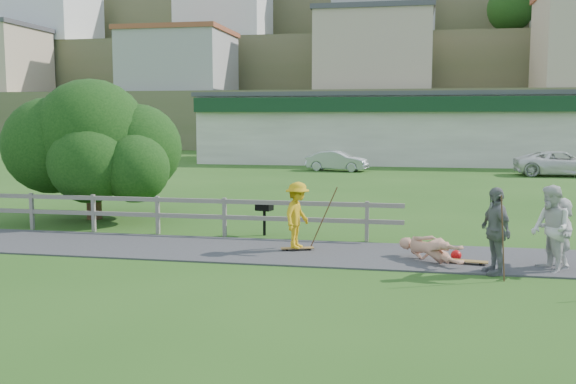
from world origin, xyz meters
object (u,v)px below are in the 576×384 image
Objects in this scene: skater_fallen at (431,249)px; spectator_b at (495,231)px; skater_rider at (297,219)px; spectator_a at (551,229)px; bbq at (264,219)px; spectator_d at (560,233)px; tree at (92,158)px; car_silver at (337,161)px; car_white at (561,164)px.

spectator_b reaches higher than skater_fallen.
skater_rider is 5.85m from spectator_a.
skater_fallen is 1.88× the size of bbq.
spectator_d is at bearing 97.15° from spectator_b.
skater_rider is at bearing -43.04° from bbq.
tree is (-10.76, 4.49, 1.69)m from skater_fallen.
car_silver is 21.27m from tree.
spectator_d is at bearing -83.06° from skater_rider.
car_white reaches higher than skater_fallen.
skater_rider reaches higher than car_silver.
tree reaches higher than bbq.
skater_fallen is 11.78m from tree.
spectator_a is at bearing 87.68° from spectator_b.
spectator_d is (1.49, 0.79, -0.14)m from spectator_b.
tree is (-18.71, -19.42, 1.30)m from car_white.
skater_fallen is 0.94× the size of spectator_a.
skater_fallen is 0.35× the size of car_white.
skater_rider is 0.32× the size of car_white.
spectator_b is 0.37× the size of car_white.
tree is 6.33× the size of bbq.
spectator_b is 1.69m from spectator_d.
spectator_a is 7.73m from bbq.
car_silver is at bearing -178.53° from spectator_a.
bbq is (0.48, -22.26, -0.16)m from car_silver.
skater_fallen is 1.12× the size of spectator_d.
car_white is (7.94, 23.91, 0.39)m from skater_fallen.
skater_rider is at bearing 153.64° from car_white.
skater_fallen is 1.67m from spectator_b.
spectator_d is 0.31× the size of car_white.
skater_rider is at bearing -27.13° from tree.
skater_fallen is at bearing -100.12° from spectator_d.
tree reaches higher than spectator_d.
spectator_b is at bearing -156.82° from car_silver.
spectator_b is at bearing -86.65° from spectator_a.
spectator_b is (1.31, -0.83, 0.62)m from skater_fallen.
spectator_d is at bearing -44.85° from skater_fallen.
car_white is at bearing 27.53° from skater_fallen.
skater_rider is 0.28× the size of tree.
spectator_a is 0.51m from spectator_d.
skater_rider is 1.75× the size of bbq.
skater_rider is 1.04× the size of spectator_d.
skater_rider is 2.45m from bbq.
spectator_b is 25.61m from car_white.
car_silver is (-5.04, 24.93, 0.30)m from skater_fallen.
spectator_b is (4.55, -1.47, 0.11)m from skater_rider.
spectator_b is 1.18× the size of spectator_d.
spectator_d is 24.50m from car_white.
spectator_a is (5.75, -1.07, 0.12)m from skater_rider.
skater_rider is 25.82m from car_white.
car_white is at bearing -85.17° from car_silver.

